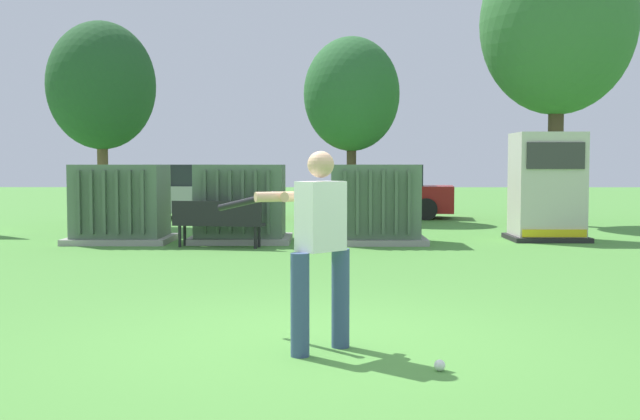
% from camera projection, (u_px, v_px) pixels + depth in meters
% --- Properties ---
extents(ground_plane, '(96.00, 96.00, 0.00)m').
position_uv_depth(ground_plane, '(313.00, 340.00, 7.14)').
color(ground_plane, '#51933D').
extents(transformer_west, '(2.10, 1.70, 1.62)m').
position_uv_depth(transformer_west, '(121.00, 205.00, 16.10)').
color(transformer_west, '#9E9B93').
rests_on(transformer_west, ground).
extents(transformer_mid_west, '(2.10, 1.70, 1.62)m').
position_uv_depth(transformer_mid_west, '(241.00, 204.00, 16.18)').
color(transformer_mid_west, '#9E9B93').
rests_on(transformer_mid_west, ground).
extents(transformer_mid_east, '(2.10, 1.70, 1.62)m').
position_uv_depth(transformer_mid_east, '(374.00, 205.00, 16.03)').
color(transformer_mid_east, '#9E9B93').
rests_on(transformer_mid_east, ground).
extents(generator_enclosure, '(1.60, 1.40, 2.30)m').
position_uv_depth(generator_enclosure, '(547.00, 187.00, 16.51)').
color(generator_enclosure, '#262626').
rests_on(generator_enclosure, ground).
extents(park_bench, '(1.84, 0.69, 0.92)m').
position_uv_depth(park_bench, '(218.00, 220.00, 15.04)').
color(park_bench, black).
rests_on(park_bench, ground).
extents(batter, '(1.30, 1.34, 1.74)m').
position_uv_depth(batter, '(316.00, 239.00, 6.68)').
color(batter, '#384C75').
rests_on(batter, ground).
extents(sports_ball, '(0.09, 0.09, 0.09)m').
position_uv_depth(sports_ball, '(440.00, 365.00, 6.07)').
color(sports_ball, white).
rests_on(sports_ball, ground).
extents(tree_left, '(2.79, 2.79, 5.32)m').
position_uv_depth(tree_left, '(101.00, 86.00, 20.00)').
color(tree_left, brown).
rests_on(tree_left, ground).
extents(tree_center_left, '(2.78, 2.78, 5.32)m').
position_uv_depth(tree_center_left, '(352.00, 95.00, 22.37)').
color(tree_center_left, '#4C3828').
rests_on(tree_center_left, ground).
extents(tree_center_right, '(4.07, 4.07, 7.78)m').
position_uv_depth(tree_center_right, '(558.00, 24.00, 20.39)').
color(tree_center_right, '#4C3828').
rests_on(tree_center_right, ground).
extents(parked_car_leftmost, '(4.36, 2.25, 1.62)m').
position_uv_depth(parked_car_leftmost, '(182.00, 193.00, 23.46)').
color(parked_car_leftmost, '#B2B2B7').
rests_on(parked_car_leftmost, ground).
extents(parked_car_left_of_center, '(4.38, 2.30, 1.62)m').
position_uv_depth(parked_car_left_of_center, '(385.00, 193.00, 23.48)').
color(parked_car_left_of_center, maroon).
rests_on(parked_car_left_of_center, ground).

